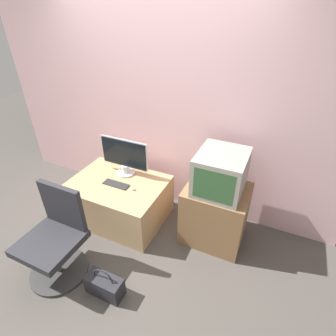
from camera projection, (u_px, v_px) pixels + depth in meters
ground_plane at (102, 266)px, 2.70m from camera, size 12.00×12.00×0.00m
wall_back at (157, 105)px, 3.02m from camera, size 4.40×0.05×2.60m
desk at (119, 199)px, 3.21m from camera, size 1.11×0.82×0.51m
side_stand at (215, 214)px, 2.87m from camera, size 0.65×0.55×0.68m
main_monitor at (124, 157)px, 3.11m from camera, size 0.62×0.22×0.46m
keyboard at (116, 184)px, 3.02m from camera, size 0.31×0.10×0.01m
mouse at (133, 189)px, 2.94m from camera, size 0.06×0.03×0.03m
crt_tv at (221, 172)px, 2.57m from camera, size 0.47×0.53×0.41m
office_chair at (56, 240)px, 2.48m from camera, size 0.56×0.56×0.92m
cardboard_box_lower at (66, 200)px, 3.42m from camera, size 0.27×0.24×0.23m
handbag at (105, 285)px, 2.40m from camera, size 0.35×0.16×0.32m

